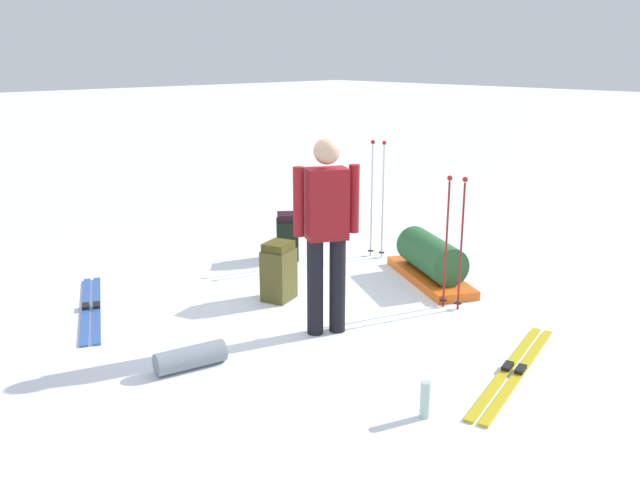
{
  "coord_description": "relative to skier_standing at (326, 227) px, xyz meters",
  "views": [
    {
      "loc": [
        -4.3,
        4.07,
        2.36
      ],
      "look_at": [
        0.0,
        0.0,
        0.7
      ],
      "focal_mm": 37.53,
      "sensor_mm": 36.0,
      "label": 1
    }
  ],
  "objects": [
    {
      "name": "ground_plane",
      "position": [
        0.39,
        -0.3,
        -0.95
      ],
      "size": [
        80.0,
        80.0,
        0.0
      ],
      "primitive_type": "plane",
      "color": "white"
    },
    {
      "name": "backpack_large_dark",
      "position": [
        0.9,
        -0.22,
        -0.67
      ],
      "size": [
        0.34,
        0.38,
        0.59
      ],
      "color": "#4D4821",
      "rests_on": "ground_plane"
    },
    {
      "name": "ski_pair_far",
      "position": [
        1.93,
        1.26,
        -0.94
      ],
      "size": [
        1.69,
        0.93,
        0.05
      ],
      "color": "#2E53A5",
      "rests_on": "ground_plane"
    },
    {
      "name": "gear_sled",
      "position": [
        0.21,
        -1.76,
        -0.73
      ],
      "size": [
        1.42,
        1.04,
        0.49
      ],
      "color": "orange",
      "rests_on": "ground_plane"
    },
    {
      "name": "backpack_bright",
      "position": [
        1.89,
        -1.18,
        -0.69
      ],
      "size": [
        0.39,
        0.39,
        0.55
      ],
      "color": "black",
      "rests_on": "ground_plane"
    },
    {
      "name": "sleeping_mat_rolled",
      "position": [
        0.22,
        1.25,
        -0.86
      ],
      "size": [
        0.29,
        0.58,
        0.18
      ],
      "primitive_type": "cylinder",
      "rotation": [
        0.0,
        1.57,
        1.36
      ],
      "color": "slate",
      "rests_on": "ground_plane"
    },
    {
      "name": "ski_pair_near",
      "position": [
        -1.54,
        -0.52,
        -0.94
      ],
      "size": [
        0.63,
        1.77,
        0.05
      ],
      "color": "gold",
      "rests_on": "ground_plane"
    },
    {
      "name": "skier_standing",
      "position": [
        0.0,
        0.0,
        0.0
      ],
      "size": [
        0.35,
        0.51,
        1.7
      ],
      "color": "black",
      "rests_on": "ground_plane"
    },
    {
      "name": "ski_poles_planted_near",
      "position": [
        -0.41,
        -1.27,
        -0.24
      ],
      "size": [
        0.21,
        0.11,
        1.28
      ],
      "color": "maroon",
      "rests_on": "ground_plane"
    },
    {
      "name": "ski_poles_planted_far",
      "position": [
        1.21,
        -2.0,
        -0.18
      ],
      "size": [
        0.21,
        0.11,
        1.4
      ],
      "color": "#BBBCBD",
      "rests_on": "ground_plane"
    },
    {
      "name": "thermos_bottle",
      "position": [
        -1.48,
        0.51,
        -0.82
      ],
      "size": [
        0.07,
        0.07,
        0.26
      ],
      "primitive_type": "cylinder",
      "color": "#A9BFB7",
      "rests_on": "ground_plane"
    }
  ]
}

